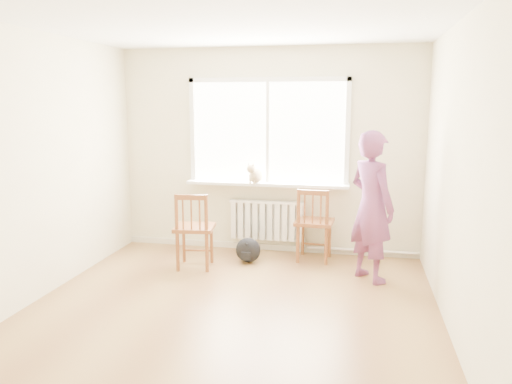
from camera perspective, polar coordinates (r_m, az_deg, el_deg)
The scene contains 13 objects.
floor at distance 4.83m, azimuth -3.52°, elevation -14.16°, with size 4.50×4.50×0.00m, color olive.
ceiling at distance 4.46m, azimuth -3.92°, elevation 19.31°, with size 4.50×4.50×0.00m, color white.
back_wall at distance 6.63m, azimuth 1.41°, elevation 4.66°, with size 4.00×0.01×2.70m, color beige.
window at distance 6.58m, azimuth 1.39°, elevation 7.34°, with size 2.12×0.05×1.42m.
windowsill at distance 6.58m, azimuth 1.23°, elevation 0.93°, with size 2.15×0.22×0.04m, color white.
radiator at distance 6.69m, azimuth 1.24°, elevation -3.20°, with size 1.00×0.12×0.55m.
heating_pipe at distance 6.72m, azimuth 11.90°, elevation -6.55°, with size 0.04×0.04×1.40m, color silver.
baseboard at distance 6.87m, azimuth 1.34°, elevation -6.29°, with size 4.00×0.03×0.08m, color beige.
chair_left at distance 6.06m, azimuth -7.12°, elevation -4.39°, with size 0.52×0.50×0.94m.
chair_right at distance 6.33m, azimuth 6.62°, elevation -3.73°, with size 0.49×0.47×0.94m.
person at distance 5.70m, azimuth 13.07°, elevation -1.63°, with size 0.62×0.41×1.70m, color #B83D54.
cat at distance 6.50m, azimuth -0.08°, elevation 2.02°, with size 0.25×0.41×0.28m.
backpack at distance 6.33m, azimuth -0.90°, elevation -6.65°, with size 0.32×0.24×0.32m, color black.
Camera 1 is at (1.16, -4.25, 2.00)m, focal length 35.00 mm.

